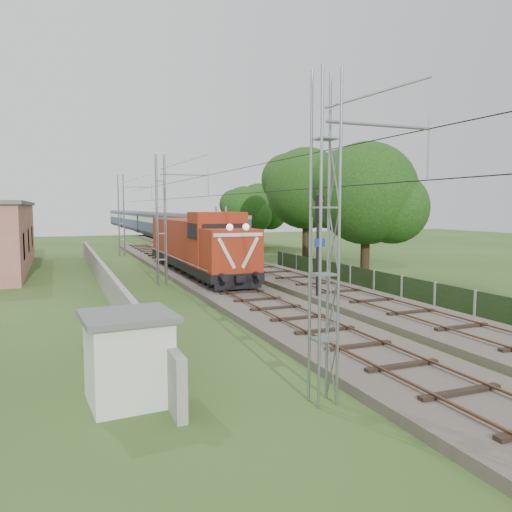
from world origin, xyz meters
name	(u,v)px	position (x,y,z in m)	size (l,w,h in m)	color
ground	(291,323)	(0.00, 0.00, 0.00)	(140.00, 140.00, 0.00)	#304A1B
track_main	(235,292)	(0.00, 7.00, 0.18)	(4.20, 70.00, 0.45)	#6B6054
track_side	(240,263)	(5.00, 20.00, 0.18)	(4.20, 80.00, 0.45)	#6B6054
catenary	(162,220)	(-2.95, 12.00, 4.05)	(3.31, 70.00, 8.00)	gray
boundary_wall	(103,276)	(-6.50, 12.00, 0.75)	(0.25, 40.00, 1.50)	#9E9E99
fence	(402,287)	(8.00, 3.00, 0.60)	(0.12, 32.00, 1.20)	black
locomotive	(197,244)	(0.00, 14.97, 2.27)	(3.05, 17.43, 4.43)	black
coach_rake	(146,221)	(5.00, 65.63, 2.48)	(2.98, 89.01, 3.45)	black
signal_post	(319,229)	(3.29, 3.64, 3.70)	(0.60, 0.46, 5.39)	black
relay_hut	(129,357)	(-7.40, -6.13, 1.13)	(2.32, 2.32, 2.23)	silver
tree_a	(367,195)	(9.79, 8.99, 5.62)	(6.95, 6.62, 9.00)	#3E2C19
tree_b	(307,189)	(12.99, 23.50, 6.47)	(8.00, 7.62, 10.37)	#3E2C19
tree_c	(245,210)	(11.12, 35.04, 4.48)	(5.54, 5.28, 7.19)	#3E2C19
tree_d	(260,207)	(13.98, 37.69, 4.79)	(5.92, 5.64, 7.68)	#3E2C19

